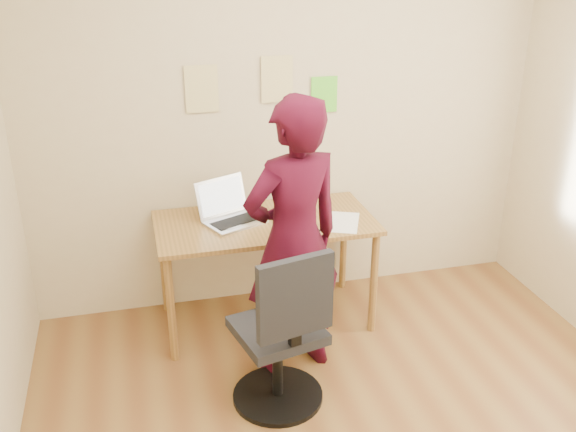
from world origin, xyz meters
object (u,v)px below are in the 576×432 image
object	(u,v)px
laptop	(230,213)
office_chair	(283,341)
person	(294,241)
desk	(265,233)
phone	(312,229)

from	to	relation	value
laptop	office_chair	xyz separation A→B (m)	(0.11, -0.94, -0.37)
person	laptop	bearing A→B (deg)	-82.10
desk	office_chair	world-z (taller)	office_chair
person	desk	bearing A→B (deg)	-100.68
desk	person	world-z (taller)	person
laptop	person	world-z (taller)	person
desk	phone	distance (m)	0.34
phone	person	size ratio (longest dim) A/B	0.07
desk	laptop	bearing A→B (deg)	164.67
desk	laptop	distance (m)	0.26
laptop	office_chair	world-z (taller)	laptop
laptop	person	bearing A→B (deg)	-90.25
phone	office_chair	bearing A→B (deg)	-149.80
phone	person	bearing A→B (deg)	-153.69
phone	person	xyz separation A→B (m)	(-0.20, -0.33, 0.10)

